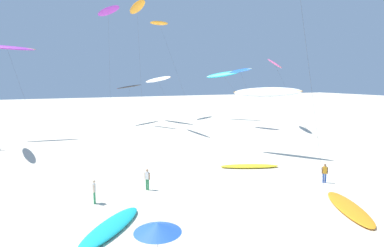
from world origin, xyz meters
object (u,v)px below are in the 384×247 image
grounded_kite_1 (111,227)px  beach_umbrella (158,228)px  flying_kite_2 (240,71)px  grounded_kite_0 (349,208)px  flying_kite_6 (7,47)px  person_foreground_walker (147,178)px  flying_kite_11 (274,63)px  flying_kite_10 (223,74)px  flying_kite_5 (266,92)px  flying_kite_4 (108,11)px  flying_kite_7 (159,23)px  flying_kite_0 (130,87)px  grounded_kite_2 (249,166)px  person_near_right (94,191)px  person_near_left (325,172)px  flying_kite_9 (137,7)px  flying_kite_8 (158,79)px

grounded_kite_1 → beach_umbrella: beach_umbrella is taller
flying_kite_2 → grounded_kite_0: size_ratio=1.75×
flying_kite_6 → person_foreground_walker: bearing=-68.4°
flying_kite_11 → flying_kite_10: bearing=95.0°
flying_kite_5 → beach_umbrella: 25.21m
flying_kite_10 → flying_kite_4: bearing=-179.7°
flying_kite_4 → flying_kite_5: flying_kite_4 is taller
flying_kite_6 → beach_umbrella: 42.22m
flying_kite_7 → flying_kite_10: flying_kite_7 is taller
flying_kite_0 → flying_kite_6: (-19.79, -10.08, 5.89)m
flying_kite_5 → grounded_kite_2: flying_kite_5 is taller
grounded_kite_1 → flying_kite_6: bearing=102.4°
grounded_kite_0 → grounded_kite_1: bearing=166.3°
flying_kite_0 → person_foreground_walker: 40.63m
grounded_kite_2 → flying_kite_11: bearing=46.9°
grounded_kite_2 → person_near_right: 15.65m
flying_kite_4 → flying_kite_2: bearing=-30.2°
grounded_kite_1 → person_near_left: (18.06, 1.19, 0.72)m
flying_kite_7 → beach_umbrella: flying_kite_7 is taller
grounded_kite_1 → flying_kite_11: bearing=39.3°
grounded_kite_0 → beach_umbrella: (-13.87, -1.18, 1.91)m
flying_kite_0 → flying_kite_2: size_ratio=0.72×
grounded_kite_0 → grounded_kite_1: 15.59m
flying_kite_2 → flying_kite_4: 25.82m
flying_kite_6 → flying_kite_9: (18.62, -1.02, 6.91)m
person_near_right → flying_kite_8: bearing=65.6°
flying_kite_4 → flying_kite_11: (25.10, -15.21, -9.35)m
flying_kite_2 → flying_kite_11: (4.74, -3.35, 1.24)m
person_near_left → person_foreground_walker: bearing=162.5°
flying_kite_2 → person_near_left: size_ratio=6.57×
person_foreground_walker → flying_kite_5: bearing=20.5°
flying_kite_0 → flying_kite_6: 22.98m
flying_kite_5 → person_near_right: 22.11m
flying_kite_2 → flying_kite_11: size_ratio=0.85×
flying_kite_7 → person_foreground_walker: (-16.90, -46.20, -20.08)m
flying_kite_2 → person_near_left: flying_kite_2 is taller
flying_kite_8 → grounded_kite_1: (-17.56, -43.95, -8.44)m
flying_kite_2 → flying_kite_8: size_ratio=1.13×
person_foreground_walker → person_near_left: bearing=-17.5°
flying_kite_0 → person_near_right: (-12.40, -40.45, -6.29)m
flying_kite_11 → grounded_kite_0: size_ratio=2.06×
flying_kite_5 → flying_kite_6: size_ratio=0.92×
person_near_right → beach_umbrella: size_ratio=0.76×
flying_kite_2 → flying_kite_9: bearing=168.7°
flying_kite_11 → beach_umbrella: size_ratio=5.65×
flying_kite_4 → flying_kite_8: flying_kite_4 is taller
flying_kite_7 → beach_umbrella: 62.92m
flying_kite_10 → flying_kite_0: bearing=172.5°
flying_kite_7 → grounded_kite_2: size_ratio=3.75×
flying_kite_0 → person_near_right: flying_kite_0 is taller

